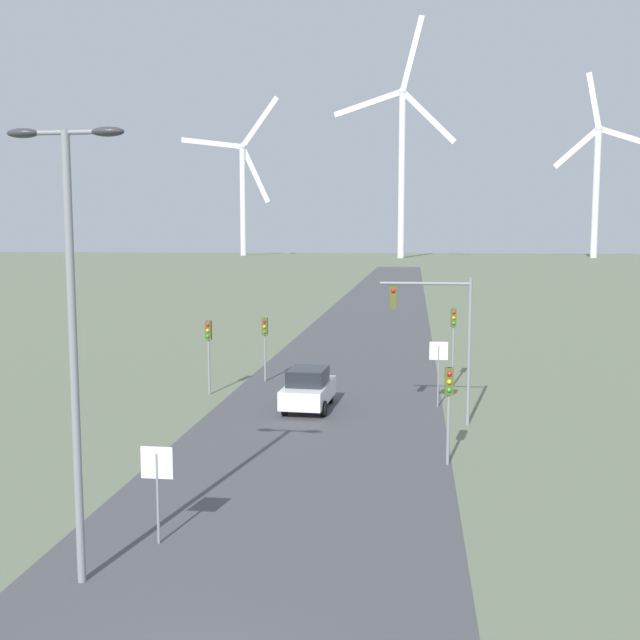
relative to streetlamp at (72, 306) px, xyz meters
The scene contains 13 objects.
road_surface 43.99m from the streetlamp, 85.39° to the left, with size 10.00×240.00×0.01m.
streetlamp is the anchor object (origin of this frame).
stop_sign_near 4.99m from the streetlamp, 65.63° to the left, with size 0.81×0.07×2.46m.
stop_sign_far 20.18m from the streetlamp, 65.25° to the left, with size 0.81×0.07×2.93m.
traffic_light_post_near_left 19.71m from the streetlamp, 97.35° to the left, with size 0.28×0.34×3.55m.
traffic_light_post_near_right 13.21m from the streetlamp, 48.81° to the left, with size 0.28×0.33×3.27m.
traffic_light_post_mid_left 23.05m from the streetlamp, 91.18° to the left, with size 0.28×0.34×3.33m.
traffic_light_post_mid_right 24.58m from the streetlamp, 67.98° to the left, with size 0.28×0.34×3.94m.
traffic_light_mast_overhead 17.14m from the streetlamp, 61.42° to the left, with size 3.63×0.35×5.93m.
car_approaching 17.83m from the streetlamp, 81.10° to the left, with size 2.03×4.19×1.83m.
wind_turbine_far_left 262.52m from the streetlamp, 102.23° to the left, with size 34.07×9.97×57.70m.
wind_turbine_left 234.90m from the streetlamp, 89.36° to the left, with size 40.01×8.06×76.57m.
wind_turbine_center 252.76m from the streetlamp, 74.82° to the left, with size 31.64×2.60×59.90m.
Camera 1 is at (3.67, -10.34, 7.59)m, focal length 42.00 mm.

